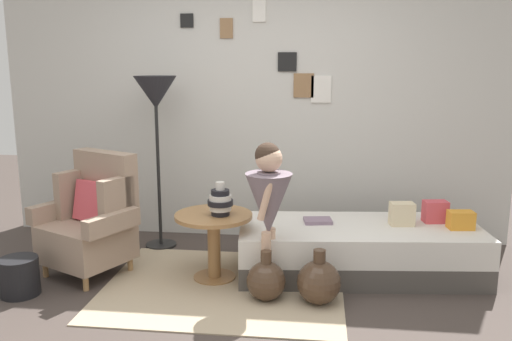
% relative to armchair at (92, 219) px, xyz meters
% --- Properties ---
extents(ground_plane, '(12.00, 12.00, 0.00)m').
position_rel_armchair_xyz_m(ground_plane, '(1.16, -0.84, -0.44)').
color(ground_plane, '#423833').
extents(gallery_wall, '(4.80, 0.12, 2.60)m').
position_rel_armchair_xyz_m(gallery_wall, '(1.16, 1.11, 0.86)').
color(gallery_wall, beige).
rests_on(gallery_wall, ground).
extents(rug, '(1.79, 1.46, 0.01)m').
position_rel_armchair_xyz_m(rug, '(1.10, -0.18, -0.43)').
color(rug, tan).
rests_on(rug, ground).
extents(armchair, '(0.90, 0.81, 0.97)m').
position_rel_armchair_xyz_m(armchair, '(0.00, 0.00, 0.00)').
color(armchair, tan).
rests_on(armchair, ground).
extents(daybed, '(1.97, 0.98, 0.40)m').
position_rel_armchair_xyz_m(daybed, '(2.13, 0.22, -0.24)').
color(daybed, '#4C4742').
rests_on(daybed, ground).
extents(pillow_head, '(0.21, 0.14, 0.14)m').
position_rel_armchair_xyz_m(pillow_head, '(2.90, 0.22, 0.03)').
color(pillow_head, orange).
rests_on(pillow_head, daybed).
extents(pillow_mid, '(0.20, 0.15, 0.18)m').
position_rel_armchair_xyz_m(pillow_mid, '(2.74, 0.38, 0.05)').
color(pillow_mid, '#D64C56').
rests_on(pillow_mid, daybed).
extents(pillow_back, '(0.20, 0.14, 0.18)m').
position_rel_armchair_xyz_m(pillow_back, '(2.46, 0.27, 0.05)').
color(pillow_back, beige).
rests_on(pillow_back, daybed).
extents(side_table, '(0.60, 0.60, 0.53)m').
position_rel_armchair_xyz_m(side_table, '(1.00, -0.03, -0.06)').
color(side_table, '#9E7042').
rests_on(side_table, ground).
extents(vase_striped, '(0.20, 0.20, 0.26)m').
position_rel_armchair_xyz_m(vase_striped, '(1.06, -0.06, 0.20)').
color(vase_striped, black).
rests_on(vase_striped, side_table).
extents(floor_lamp, '(0.38, 0.38, 1.56)m').
position_rel_armchair_xyz_m(floor_lamp, '(0.35, 0.66, 0.91)').
color(floor_lamp, black).
rests_on(floor_lamp, ground).
extents(person_child, '(0.34, 0.34, 1.12)m').
position_rel_armchair_xyz_m(person_child, '(1.44, -0.23, 0.28)').
color(person_child, '#D8AD8E').
rests_on(person_child, ground).
extents(book_on_daybed, '(0.24, 0.19, 0.03)m').
position_rel_armchair_xyz_m(book_on_daybed, '(1.80, 0.26, -0.02)').
color(book_on_daybed, gray).
rests_on(book_on_daybed, daybed).
extents(demijohn_near, '(0.28, 0.28, 0.37)m').
position_rel_armchair_xyz_m(demijohn_near, '(1.44, -0.36, -0.29)').
color(demijohn_near, '#473323').
rests_on(demijohn_near, ground).
extents(demijohn_far, '(0.31, 0.31, 0.40)m').
position_rel_armchair_xyz_m(demijohn_far, '(1.81, -0.38, -0.28)').
color(demijohn_far, '#473323').
rests_on(demijohn_far, ground).
extents(magazine_basket, '(0.28, 0.28, 0.28)m').
position_rel_armchair_xyz_m(magazine_basket, '(-0.36, -0.49, -0.30)').
color(magazine_basket, black).
rests_on(magazine_basket, ground).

